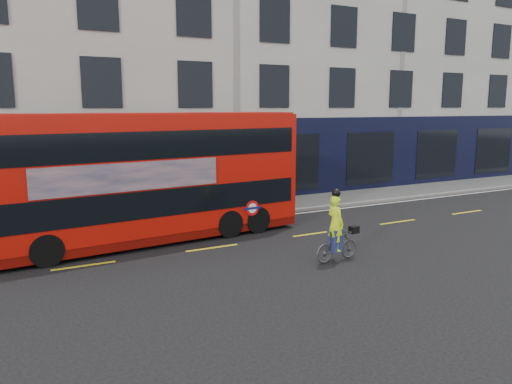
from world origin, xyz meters
TOP-DOWN VIEW (x-y plane):
  - ground at (0.00, 0.00)m, footprint 120.00×120.00m
  - pavement at (0.00, 6.50)m, footprint 60.00×3.00m
  - kerb at (0.00, 5.00)m, footprint 60.00×0.12m
  - building_terrace at (0.00, 12.94)m, footprint 50.00×10.07m
  - road_edge_line at (0.00, 4.70)m, footprint 58.00×0.10m
  - lane_dashes at (0.00, 1.50)m, footprint 58.00×0.12m
  - bus at (-5.52, 3.34)m, footprint 10.93×3.43m
  - cyclist at (-1.27, -1.50)m, footprint 1.60×0.63m

SIDE VIEW (x-z plane):
  - ground at x=0.00m, z-range 0.00..0.00m
  - road_edge_line at x=0.00m, z-range 0.00..0.01m
  - lane_dashes at x=0.00m, z-range 0.00..0.01m
  - pavement at x=0.00m, z-range 0.00..0.12m
  - kerb at x=0.00m, z-range 0.00..0.13m
  - cyclist at x=-1.27m, z-range -0.35..1.84m
  - bus at x=-5.52m, z-range 0.06..4.39m
  - building_terrace at x=0.00m, z-range -0.01..14.99m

